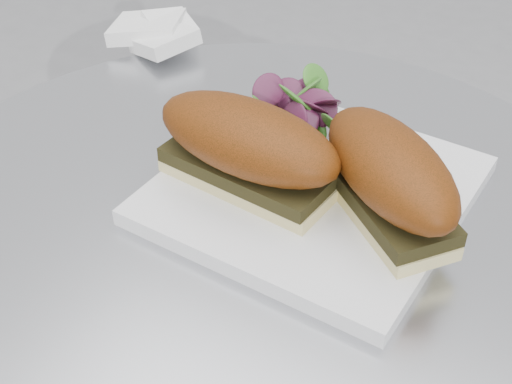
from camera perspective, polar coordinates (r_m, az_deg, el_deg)
plate at (r=0.66m, az=4.65°, el=0.18°), size 0.28×0.28×0.02m
sandwich_left at (r=0.63m, az=-0.70°, el=3.72°), size 0.19×0.10×0.08m
sandwich_right at (r=0.60m, az=10.60°, el=1.33°), size 0.18×0.17×0.08m
salad at (r=0.71m, az=3.66°, el=6.35°), size 0.10×0.10×0.05m
napkin at (r=0.92m, az=-7.96°, el=11.92°), size 0.13×0.13×0.02m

